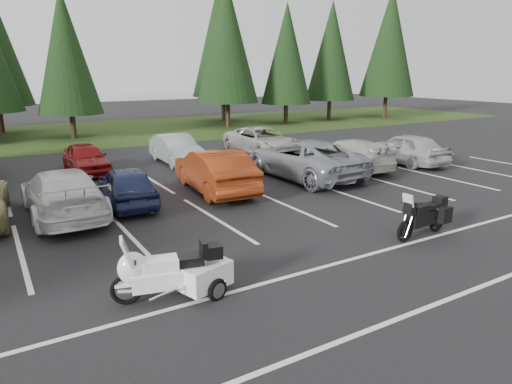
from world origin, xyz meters
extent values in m
plane|color=black|center=(0.00, 0.00, 0.00)|extent=(120.00, 120.00, 0.00)
cube|color=#1F3210|center=(0.00, 24.00, 0.01)|extent=(80.00, 16.00, 0.01)
cube|color=slate|center=(4.00, 55.00, 0.00)|extent=(70.00, 50.00, 0.02)
cube|color=silver|center=(0.00, 2.00, 0.00)|extent=(32.00, 16.00, 0.01)
cylinder|color=#332316|center=(0.00, 21.60, 1.13)|extent=(0.36, 0.36, 2.26)
cone|color=black|center=(0.00, 21.60, 5.64)|extent=(4.14, 4.14, 7.99)
cylinder|color=#332316|center=(12.00, 22.10, 1.34)|extent=(0.36, 0.36, 2.69)
cone|color=black|center=(12.00, 22.10, 6.72)|extent=(4.93, 4.93, 9.52)
cylinder|color=#332316|center=(17.50, 21.80, 1.16)|extent=(0.36, 0.36, 2.33)
cone|color=black|center=(17.50, 21.80, 5.82)|extent=(4.27, 4.27, 8.24)
cylinder|color=#332316|center=(23.00, 22.60, 1.24)|extent=(0.36, 0.36, 2.47)
cone|color=black|center=(23.00, 22.60, 6.18)|extent=(4.53, 4.53, 8.76)
cylinder|color=#332316|center=(29.00, 21.30, 1.42)|extent=(0.36, 0.36, 2.83)
cone|color=black|center=(29.00, 21.30, 7.08)|extent=(5.19, 5.19, 10.03)
cylinder|color=#332316|center=(-4.00, 27.50, 1.36)|extent=(0.36, 0.36, 2.71)
cylinder|color=#332316|center=(14.00, 26.80, 1.50)|extent=(0.36, 0.36, 3.00)
cone|color=black|center=(14.00, 26.80, 7.50)|extent=(5.50, 5.50, 10.62)
imported|color=silver|center=(-3.43, 3.71, 0.75)|extent=(2.11, 5.18, 1.50)
imported|color=#1C2247|center=(-1.39, 3.94, 0.67)|extent=(1.97, 4.09, 1.35)
imported|color=maroon|center=(1.94, 4.02, 0.81)|extent=(2.17, 5.07, 1.62)
imported|color=gray|center=(6.20, 4.16, 0.83)|extent=(2.87, 6.00, 1.65)
imported|color=beige|center=(9.04, 4.55, 0.70)|extent=(1.99, 4.83, 1.40)
imported|color=#ACADB1|center=(12.30, 4.00, 0.76)|extent=(2.09, 4.55, 1.51)
imported|color=maroon|center=(-1.53, 9.87, 0.67)|extent=(1.60, 3.92, 1.33)
imported|color=gray|center=(2.74, 9.88, 0.70)|extent=(1.55, 4.28, 1.40)
imported|color=#B6ADA6|center=(7.82, 10.15, 0.71)|extent=(2.54, 5.20, 1.42)
camera|label=1|loc=(-5.34, -11.06, 4.41)|focal=32.00mm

